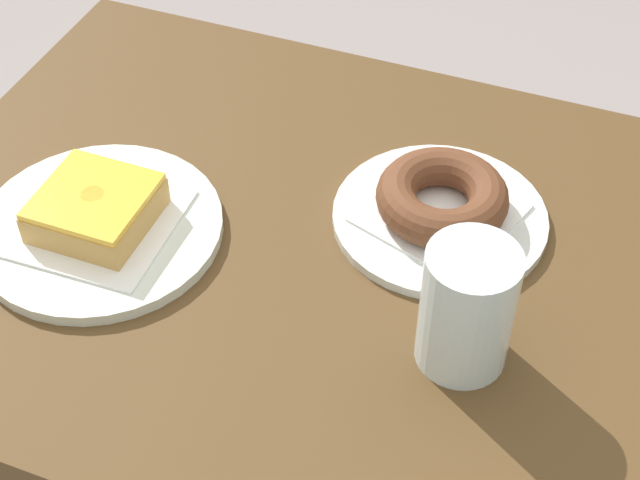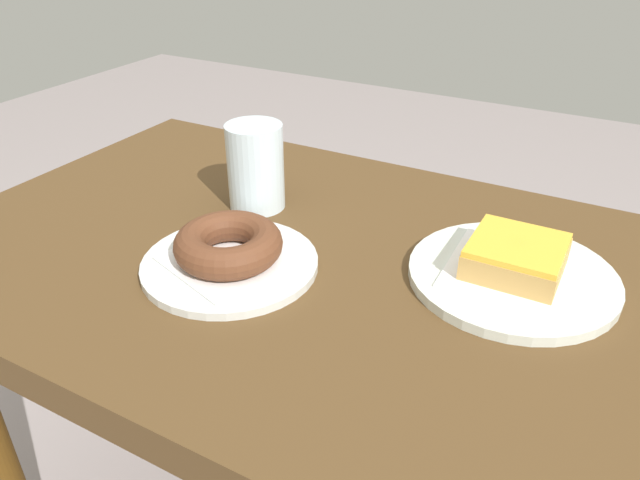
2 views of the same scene
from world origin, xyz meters
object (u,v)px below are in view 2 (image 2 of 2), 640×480
object	(u,v)px
plate_chocolate_ring	(230,264)
donut_chocolate_ring	(228,244)
plate_glazed_square	(512,276)
donut_glazed_square	(516,256)
water_glass	(256,167)

from	to	relation	value
plate_chocolate_ring	donut_chocolate_ring	bearing A→B (deg)	0.00
plate_chocolate_ring	plate_glazed_square	world-z (taller)	plate_glazed_square
donut_glazed_square	water_glass	bearing A→B (deg)	177.14
donut_glazed_square	plate_chocolate_ring	bearing A→B (deg)	-156.13
donut_chocolate_ring	plate_glazed_square	world-z (taller)	donut_chocolate_ring
plate_chocolate_ring	water_glass	bearing A→B (deg)	112.33
plate_chocolate_ring	water_glass	xyz separation A→B (m)	(-0.06, 0.15, 0.06)
plate_chocolate_ring	donut_chocolate_ring	size ratio (longest dim) A/B	1.64
donut_glazed_square	water_glass	size ratio (longest dim) A/B	0.85
donut_glazed_square	plate_glazed_square	bearing A→B (deg)	-165.96
donut_chocolate_ring	plate_glazed_square	bearing A→B (deg)	23.87
donut_chocolate_ring	water_glass	world-z (taller)	water_glass
donut_chocolate_ring	water_glass	xyz separation A→B (m)	(-0.06, 0.15, 0.03)
plate_glazed_square	water_glass	distance (m)	0.37
plate_chocolate_ring	plate_glazed_square	size ratio (longest dim) A/B	0.89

